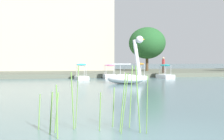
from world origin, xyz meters
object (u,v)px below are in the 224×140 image
pedal_boat_orange (140,74)px  pedal_boat_teal (165,74)px  pedal_boat_pink (110,74)px  pedal_boat_cyan (81,75)px  tree_sapling_by_fence (147,43)px  swan_boat (127,75)px  person_on_path (163,65)px

pedal_boat_orange → pedal_boat_teal: (2.70, 0.22, -0.04)m
pedal_boat_pink → pedal_boat_cyan: bearing=-169.9°
pedal_boat_cyan → pedal_boat_pink: bearing=10.1°
tree_sapling_by_fence → pedal_boat_cyan: bearing=-133.5°
swan_boat → person_on_path: 11.27m
pedal_boat_pink → person_on_path: 6.83m
pedal_boat_cyan → pedal_boat_teal: size_ratio=0.87×
pedal_boat_orange → tree_sapling_by_fence: 12.00m
pedal_boat_cyan → pedal_boat_teal: pedal_boat_cyan is taller
pedal_boat_teal → pedal_boat_orange: bearing=-175.4°
swan_boat → tree_sapling_by_fence: bearing=66.5°
pedal_boat_orange → tree_sapling_by_fence: bearing=67.7°
swan_boat → tree_sapling_by_fence: (7.41, 17.02, 3.50)m
swan_boat → pedal_boat_orange: swan_boat is taller
pedal_boat_pink → pedal_boat_teal: (5.61, -0.26, 0.02)m
pedal_boat_orange → pedal_boat_teal: size_ratio=0.82×
pedal_boat_pink → pedal_boat_teal: 5.61m
pedal_boat_cyan → pedal_boat_pink: (2.80, 0.50, -0.02)m
pedal_boat_teal → person_on_path: bearing=72.1°
pedal_boat_pink → person_on_path: bearing=18.9°
pedal_boat_teal → tree_sapling_by_fence: bearing=81.1°
pedal_boat_pink → tree_sapling_by_fence: 12.97m
swan_boat → pedal_boat_orange: bearing=64.4°
person_on_path → pedal_boat_orange: bearing=-142.5°
pedal_boat_cyan → person_on_path: bearing=16.3°
tree_sapling_by_fence → pedal_boat_teal: bearing=-98.9°
pedal_boat_teal → pedal_boat_pink: bearing=177.3°
swan_boat → person_on_path: size_ratio=2.05×
pedal_boat_cyan → person_on_path: (9.20, 2.69, 0.92)m
pedal_boat_cyan → tree_sapling_by_fence: 15.06m
pedal_boat_pink → tree_sapling_by_fence: (7.24, 10.09, 3.75)m
pedal_boat_orange → person_on_path: 4.49m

